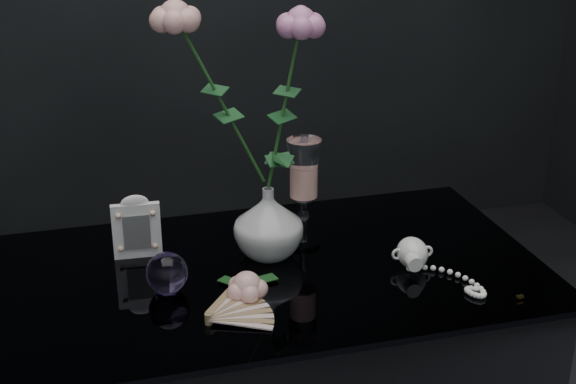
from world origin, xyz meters
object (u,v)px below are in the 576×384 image
object	(u,v)px
paperweight	(167,273)
loose_rose	(247,286)
picture_frame	(136,226)
wine_glass	(304,193)
vase	(268,223)
pearl_jar	(412,251)

from	to	relation	value
paperweight	loose_rose	world-z (taller)	paperweight
picture_frame	loose_rose	world-z (taller)	picture_frame
wine_glass	paperweight	bearing A→B (deg)	-157.38
picture_frame	loose_rose	size ratio (longest dim) A/B	0.81
vase	paperweight	distance (m)	0.23
wine_glass	pearl_jar	size ratio (longest dim) A/B	1.06
vase	loose_rose	distance (m)	0.18
pearl_jar	loose_rose	bearing A→B (deg)	-168.44
picture_frame	pearl_jar	size ratio (longest dim) A/B	0.62
vase	pearl_jar	world-z (taller)	vase
loose_rose	pearl_jar	size ratio (longest dim) A/B	0.76
picture_frame	loose_rose	xyz separation A→B (m)	(0.17, -0.22, -0.04)
wine_glass	picture_frame	xyz separation A→B (m)	(-0.33, 0.03, -0.05)
wine_glass	loose_rose	distance (m)	0.26
picture_frame	loose_rose	distance (m)	0.28
wine_glass	pearl_jar	distance (m)	0.24
vase	paperweight	size ratio (longest dim) A/B	1.88
vase	wine_glass	bearing A→B (deg)	20.97
loose_rose	pearl_jar	bearing A→B (deg)	23.47
loose_rose	pearl_jar	distance (m)	0.33
picture_frame	paperweight	xyz separation A→B (m)	(0.04, -0.15, -0.03)
paperweight	pearl_jar	bearing A→B (deg)	-3.03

